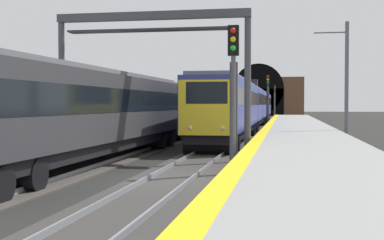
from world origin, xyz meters
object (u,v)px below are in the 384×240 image
train_adjacent_platform (185,107)px  railway_signal_mid (268,96)px  catenary_mast_near (346,83)px  railway_signal_near (233,85)px  railway_signal_far (275,98)px  overhead_signal_gantry (152,48)px  train_main_approaching (249,105)px

train_adjacent_platform → railway_signal_mid: (13.02, -6.17, 1.09)m
train_adjacent_platform → catenary_mast_near: size_ratio=8.60×
railway_signal_near → railway_signal_far: (71.76, 0.00, 0.32)m
overhead_signal_gantry → catenary_mast_near: catenary_mast_near is taller
railway_signal_far → overhead_signal_gantry: overhead_signal_gantry is taller
overhead_signal_gantry → catenary_mast_near: bearing=-47.7°
train_main_approaching → catenary_mast_near: catenary_mast_near is taller
railway_signal_far → train_adjacent_platform: bearing=-7.2°
railway_signal_near → railway_signal_far: size_ratio=0.90×
railway_signal_near → railway_signal_mid: bearing=-180.0°
railway_signal_near → overhead_signal_gantry: bearing=-135.9°
train_adjacent_platform → train_main_approaching: bearing=161.7°
railway_signal_near → railway_signal_far: 71.76m
train_main_approaching → overhead_signal_gantry: overhead_signal_gantry is taller
railway_signal_mid → train_main_approaching: bearing=-63.4°
railway_signal_near → train_adjacent_platform: bearing=-165.1°
train_adjacent_platform → catenary_mast_near: bearing=48.2°
railway_signal_far → catenary_mast_near: catenary_mast_near is taller
train_main_approaching → overhead_signal_gantry: bearing=-3.9°
train_main_approaching → overhead_signal_gantry: 31.26m
train_main_approaching → overhead_signal_gantry: size_ratio=6.66×
railway_signal_far → overhead_signal_gantry: (-67.62, 4.02, 1.51)m
train_main_approaching → train_adjacent_platform: (-12.09, 4.31, -0.13)m
railway_signal_mid → catenary_mast_near: 24.21m
train_main_approaching → train_adjacent_platform: bearing=-19.6°
train_main_approaching → catenary_mast_near: (-22.72, -7.03, 1.31)m
overhead_signal_gantry → railway_signal_mid: bearing=-7.2°
train_adjacent_platform → railway_signal_mid: railway_signal_mid is taller
train_adjacent_platform → railway_signal_near: size_ratio=11.78×
railway_signal_near → railway_signal_mid: size_ratio=0.95×
railway_signal_mid → catenary_mast_near: size_ratio=0.77×
catenary_mast_near → railway_signal_mid: bearing=12.3°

